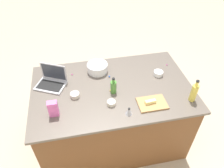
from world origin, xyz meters
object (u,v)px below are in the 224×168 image
butter_stick_left (150,102)px  candy_bag (53,109)px  laptop (52,81)px  cutting_board (152,103)px  ramekin_small (158,73)px  bottle_oil (194,92)px  kitchen_timer (129,111)px  bottle_olive (113,87)px  ramekin_wide (75,95)px  mixing_bowl_large (97,68)px  ramekin_medium (111,103)px

butter_stick_left → candy_bag: candy_bag is taller
butter_stick_left → laptop: bearing=-27.7°
cutting_board → ramekin_small: size_ratio=2.72×
bottle_oil → kitchen_timer: 0.69m
bottle_olive → ramekin_wide: bearing=-1.6°
ramekin_small → ramekin_wide: 0.99m
mixing_bowl_large → kitchen_timer: (-0.20, 0.72, -0.02)m
butter_stick_left → candy_bag: size_ratio=0.65×
bottle_oil → ramekin_small: size_ratio=2.44×
bottle_olive → ramekin_wide: bottle_olive is taller
kitchen_timer → ramekin_small: bearing=-134.1°
bottle_olive → cutting_board: bearing=144.6°
mixing_bowl_large → cutting_board: bearing=125.9°
mixing_bowl_large → kitchen_timer: bearing=105.3°
cutting_board → kitchen_timer: size_ratio=3.76×
mixing_bowl_large → butter_stick_left: 0.77m
laptop → butter_stick_left: laptop is taller
bottle_oil → ramekin_small: bearing=-66.5°
laptop → mixing_bowl_large: size_ratio=1.54×
bottle_olive → ramekin_small: bottle_olive is taller
bottle_oil → cutting_board: bearing=-3.5°
kitchen_timer → butter_stick_left: bearing=-161.7°
cutting_board → ramekin_medium: size_ratio=3.36×
laptop → kitchen_timer: 0.93m
cutting_board → ramekin_medium: (0.41, -0.07, 0.01)m
mixing_bowl_large → bottle_olive: bottle_olive is taller
mixing_bowl_large → kitchen_timer: mixing_bowl_large is taller
candy_bag → cutting_board: bearing=176.9°
mixing_bowl_large → ramekin_medium: bearing=95.6°
ramekin_small → ramekin_medium: size_ratio=1.24×
laptop → ramekin_small: 1.22m
kitchen_timer → bottle_olive: bearing=-75.8°
laptop → kitchen_timer: bearing=140.9°
candy_bag → ramekin_small: bearing=-162.7°
butter_stick_left → candy_bag: (0.95, -0.05, 0.05)m
mixing_bowl_large → ramekin_wide: size_ratio=2.57×
ramekin_medium → candy_bag: bearing=2.3°
bottle_oil → butter_stick_left: 0.45m
bottle_olive → mixing_bowl_large: bearing=-73.8°
bottle_olive → candy_bag: bottle_olive is taller
bottle_oil → ramekin_wide: (1.17, -0.28, -0.08)m
bottle_oil → ramekin_medium: bearing=-6.9°
ramekin_medium → ramekin_wide: bearing=-27.7°
mixing_bowl_large → bottle_olive: 0.41m
bottle_olive → ramekin_small: bearing=-162.8°
butter_stick_left → kitchen_timer: kitchen_timer is taller
bottle_oil → ramekin_small: (0.20, -0.45, -0.08)m
butter_stick_left → kitchen_timer: (0.24, 0.08, -0.00)m
laptop → ramekin_wide: bearing=133.1°
laptop → ramekin_small: size_ratio=3.53×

